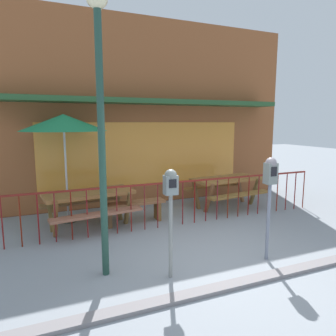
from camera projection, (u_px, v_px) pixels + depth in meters
ground at (227, 264)px, 4.72m from camera, size 40.00×40.00×0.00m
pub_storefront at (144, 113)px, 8.19m from camera, size 8.54×1.26×4.89m
patio_fence_front at (177, 195)px, 6.41m from camera, size 7.20×0.04×0.97m
picnic_table_left at (89, 199)px, 6.27m from camera, size 1.98×1.61×0.79m
picnic_table_right at (226, 184)px, 7.85m from camera, size 1.94×1.55×0.79m
patio_umbrella at (64, 123)px, 6.45m from camera, size 1.82×1.82×2.37m
patio_bench at (134, 207)px, 6.61m from camera, size 1.41×0.39×0.48m
parking_meter_near at (270, 182)px, 4.71m from camera, size 0.18×0.17×1.67m
parking_meter_far at (171, 195)px, 4.14m from camera, size 0.18×0.17×1.57m
street_lamp at (100, 95)px, 4.03m from camera, size 0.28×0.28×3.92m
curb_edge at (250, 282)px, 4.18m from camera, size 11.95×0.20×0.11m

